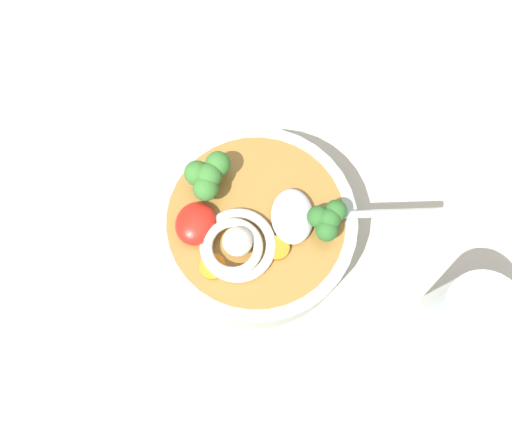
{
  "coord_description": "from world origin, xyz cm",
  "views": [
    {
      "loc": [
        19.77,
        2.97,
        65.55
      ],
      "look_at": [
        3.97,
        -1.3,
        10.71
      ],
      "focal_mm": 38.62,
      "sensor_mm": 36.0,
      "label": 1
    }
  ],
  "objects_px": {
    "soup_bowl": "(256,228)",
    "soup_spoon": "(306,216)",
    "noodle_pile": "(236,245)",
    "drinking_glass": "(466,318)"
  },
  "relations": [
    {
      "from": "soup_bowl",
      "to": "soup_spoon",
      "type": "bearing_deg",
      "value": 106.86
    },
    {
      "from": "soup_spoon",
      "to": "noodle_pile",
      "type": "bearing_deg",
      "value": -157.89
    },
    {
      "from": "soup_bowl",
      "to": "drinking_glass",
      "type": "height_order",
      "value": "drinking_glass"
    },
    {
      "from": "soup_bowl",
      "to": "noodle_pile",
      "type": "xyz_separation_m",
      "value": [
        0.03,
        -0.01,
        0.04
      ]
    },
    {
      "from": "soup_bowl",
      "to": "noodle_pile",
      "type": "height_order",
      "value": "noodle_pile"
    },
    {
      "from": "soup_spoon",
      "to": "drinking_glass",
      "type": "xyz_separation_m",
      "value": [
        0.06,
        0.18,
        -0.02
      ]
    },
    {
      "from": "noodle_pile",
      "to": "soup_spoon",
      "type": "height_order",
      "value": "noodle_pile"
    },
    {
      "from": "soup_bowl",
      "to": "drinking_glass",
      "type": "bearing_deg",
      "value": 79.92
    },
    {
      "from": "soup_bowl",
      "to": "soup_spoon",
      "type": "distance_m",
      "value": 0.06
    },
    {
      "from": "noodle_pile",
      "to": "soup_spoon",
      "type": "xyz_separation_m",
      "value": [
        -0.05,
        0.06,
        -0.0
      ]
    }
  ]
}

